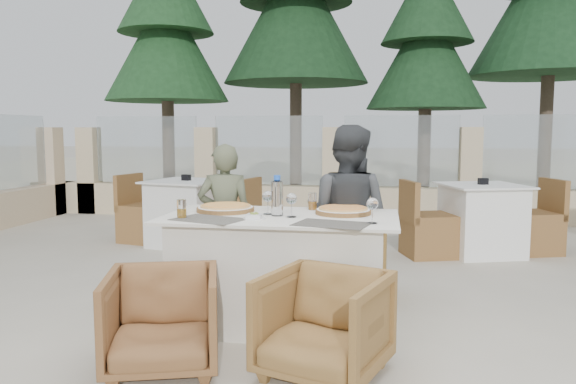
% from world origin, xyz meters
% --- Properties ---
extents(ground, '(80.00, 80.00, 0.00)m').
position_xyz_m(ground, '(0.00, 0.00, 0.00)').
color(ground, '#BAB29F').
rests_on(ground, ground).
extents(sand_patch, '(30.00, 16.00, 0.01)m').
position_xyz_m(sand_patch, '(0.00, 14.00, 0.01)').
color(sand_patch, beige).
rests_on(sand_patch, ground).
extents(perimeter_wall_far, '(10.00, 0.34, 1.60)m').
position_xyz_m(perimeter_wall_far, '(0.00, 4.80, 0.80)').
color(perimeter_wall_far, beige).
rests_on(perimeter_wall_far, ground).
extents(pine_far_left, '(2.42, 2.42, 5.50)m').
position_xyz_m(pine_far_left, '(-3.50, 7.00, 2.75)').
color(pine_far_left, '#204B24').
rests_on(pine_far_left, ground).
extents(pine_mid_left, '(2.86, 2.86, 6.50)m').
position_xyz_m(pine_mid_left, '(-1.00, 7.50, 3.25)').
color(pine_mid_left, '#193B1D').
rests_on(pine_mid_left, ground).
extents(pine_centre, '(2.20, 2.20, 5.00)m').
position_xyz_m(pine_centre, '(1.50, 7.20, 2.50)').
color(pine_centre, '#1B3F1F').
rests_on(pine_centre, ground).
extents(pine_mid_right, '(2.99, 2.99, 6.80)m').
position_xyz_m(pine_mid_right, '(3.80, 7.80, 3.40)').
color(pine_mid_right, '#1B4121').
rests_on(pine_mid_right, ground).
extents(dining_table, '(1.60, 0.90, 0.77)m').
position_xyz_m(dining_table, '(0.07, 0.06, 0.39)').
color(dining_table, silver).
rests_on(dining_table, ground).
extents(placemat_near_left, '(0.52, 0.43, 0.00)m').
position_xyz_m(placemat_near_left, '(-0.36, -0.20, 0.77)').
color(placemat_near_left, '#59554D').
rests_on(placemat_near_left, dining_table).
extents(placemat_near_right, '(0.51, 0.40, 0.00)m').
position_xyz_m(placemat_near_right, '(0.45, -0.24, 0.77)').
color(placemat_near_right, '#504C44').
rests_on(placemat_near_right, dining_table).
extents(pizza_left, '(0.48, 0.48, 0.05)m').
position_xyz_m(pizza_left, '(-0.36, 0.19, 0.80)').
color(pizza_left, orange).
rests_on(pizza_left, dining_table).
extents(pizza_right, '(0.48, 0.48, 0.05)m').
position_xyz_m(pizza_right, '(0.49, 0.21, 0.80)').
color(pizza_right, '#C9521B').
rests_on(pizza_right, dining_table).
extents(water_bottle, '(0.09, 0.09, 0.28)m').
position_xyz_m(water_bottle, '(0.05, 0.05, 0.91)').
color(water_bottle, '#A5C3D9').
rests_on(water_bottle, dining_table).
extents(wine_glass_centre, '(0.09, 0.09, 0.18)m').
position_xyz_m(wine_glass_centre, '(-0.03, 0.10, 0.86)').
color(wine_glass_centre, white).
rests_on(wine_glass_centre, dining_table).
extents(wine_glass_near, '(0.09, 0.09, 0.18)m').
position_xyz_m(wine_glass_near, '(0.16, -0.00, 0.86)').
color(wine_glass_near, white).
rests_on(wine_glass_near, dining_table).
extents(wine_glass_corner, '(0.08, 0.08, 0.18)m').
position_xyz_m(wine_glass_corner, '(0.70, -0.17, 0.86)').
color(wine_glass_corner, silver).
rests_on(wine_glass_corner, dining_table).
extents(beer_glass_left, '(0.07, 0.07, 0.12)m').
position_xyz_m(beer_glass_left, '(-0.56, -0.17, 0.83)').
color(beer_glass_left, orange).
rests_on(beer_glass_left, dining_table).
extents(beer_glass_right, '(0.08, 0.08, 0.12)m').
position_xyz_m(beer_glass_right, '(0.25, 0.37, 0.83)').
color(beer_glass_right, '#BE731A').
rests_on(beer_glass_right, dining_table).
extents(olive_dish, '(0.12, 0.12, 0.04)m').
position_xyz_m(olive_dish, '(-0.07, -0.12, 0.79)').
color(olive_dish, silver).
rests_on(olive_dish, dining_table).
extents(armchair_far_left, '(0.80, 0.82, 0.61)m').
position_xyz_m(armchair_far_left, '(-0.40, 0.72, 0.30)').
color(armchair_far_left, olive).
rests_on(armchair_far_left, ground).
extents(armchair_far_right, '(0.75, 0.77, 0.62)m').
position_xyz_m(armchair_far_right, '(0.43, 0.76, 0.31)').
color(armchair_far_right, olive).
rests_on(armchair_far_right, ground).
extents(armchair_near_left, '(0.77, 0.78, 0.58)m').
position_xyz_m(armchair_near_left, '(-0.45, -0.80, 0.29)').
color(armchair_near_left, brown).
rests_on(armchair_near_left, ground).
extents(armchair_near_right, '(0.80, 0.81, 0.58)m').
position_xyz_m(armchair_near_right, '(0.46, -0.72, 0.29)').
color(armchair_near_right, olive).
rests_on(armchair_near_right, ground).
extents(diner_left, '(0.50, 0.37, 1.25)m').
position_xyz_m(diner_left, '(-0.52, 0.72, 0.62)').
color(diner_left, '#575D43').
rests_on(diner_left, ground).
extents(diner_right, '(0.80, 0.71, 1.39)m').
position_xyz_m(diner_right, '(0.50, 0.53, 0.70)').
color(diner_right, '#383B3E').
rests_on(diner_right, ground).
extents(bg_table_a, '(1.78, 1.16, 0.77)m').
position_xyz_m(bg_table_a, '(-1.51, 2.54, 0.39)').
color(bg_table_a, silver).
rests_on(bg_table_a, ground).
extents(bg_table_b, '(1.81, 1.28, 0.77)m').
position_xyz_m(bg_table_b, '(1.82, 2.61, 0.39)').
color(bg_table_b, white).
rests_on(bg_table_b, ground).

